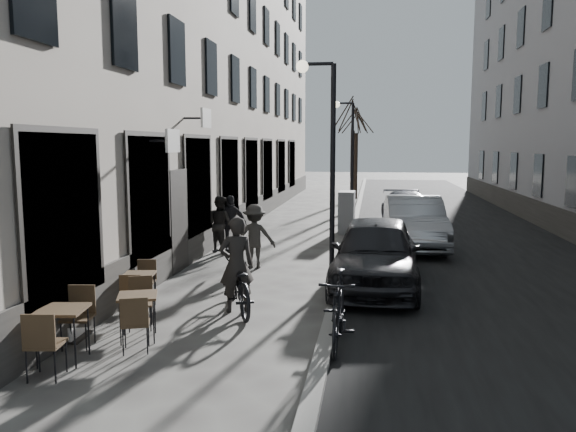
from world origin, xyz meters
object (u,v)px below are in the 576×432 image
(tree_near, at_px, (353,115))
(streetlamp_near, at_px, (325,147))
(car_near, at_px, (376,253))
(car_mid, at_px, (414,222))
(bistro_set_a, at_px, (63,329))
(tree_far, at_px, (357,120))
(sign_board, at_px, (72,313))
(bistro_set_c, at_px, (139,287))
(car_far, at_px, (407,208))
(streetlamp_far, at_px, (348,146))
(utility_cabinet, at_px, (347,212))
(bicycle, at_px, (237,283))
(moped, at_px, (338,310))
(pedestrian_near, at_px, (220,224))
(bistro_set_b, at_px, (138,312))
(pedestrian_far, at_px, (230,224))
(pedestrian_mid, at_px, (255,236))

(tree_near, bearing_deg, streetlamp_near, -90.28)
(car_near, bearing_deg, car_mid, 79.19)
(tree_near, relative_size, bistro_set_a, 3.39)
(tree_far, height_order, sign_board, tree_far)
(streetlamp_near, xyz_separation_m, bistro_set_c, (-3.42, -2.55, -2.73))
(car_mid, distance_m, car_far, 5.17)
(streetlamp_far, relative_size, utility_cabinet, 3.32)
(bistro_set_c, bearing_deg, streetlamp_near, 26.63)
(tree_near, xyz_separation_m, bistro_set_c, (-3.49, -17.55, -4.23))
(bicycle, bearing_deg, car_mid, -141.76)
(car_far, bearing_deg, bistro_set_a, -114.83)
(sign_board, relative_size, moped, 0.55)
(bistro_set_a, distance_m, bistro_set_c, 2.74)
(pedestrian_near, bearing_deg, car_near, 176.25)
(streetlamp_far, height_order, moped, streetlamp_far)
(bistro_set_b, xyz_separation_m, bistro_set_c, (-0.69, 1.66, -0.03))
(bistro_set_a, relative_size, bistro_set_c, 1.14)
(streetlamp_far, relative_size, bicycle, 2.35)
(tree_far, xyz_separation_m, car_far, (2.40, -10.70, -4.01))
(streetlamp_far, distance_m, bicycle, 14.73)
(bistro_set_b, bearing_deg, pedestrian_near, 75.54)
(utility_cabinet, distance_m, pedestrian_far, 5.30)
(bistro_set_b, xyz_separation_m, car_near, (3.90, 4.05, 0.34))
(sign_board, height_order, bicycle, bicycle)
(tree_far, relative_size, bistro_set_c, 3.87)
(sign_board, relative_size, car_far, 0.24)
(tree_near, relative_size, moped, 2.89)
(bicycle, bearing_deg, bistro_set_c, -20.89)
(tree_far, bearing_deg, bistro_set_c, -98.44)
(tree_far, distance_m, bicycle, 23.83)
(tree_far, bearing_deg, car_mid, -81.69)
(pedestrian_far, relative_size, car_mid, 0.35)
(bicycle, bearing_deg, streetlamp_far, -120.47)
(bistro_set_b, distance_m, bistro_set_c, 1.79)
(bistro_set_b, distance_m, car_mid, 10.65)
(bistro_set_a, bearing_deg, sign_board, 103.90)
(streetlamp_far, xyz_separation_m, bistro_set_c, (-3.42, -14.55, -2.73))
(utility_cabinet, distance_m, car_far, 3.49)
(tree_near, xyz_separation_m, car_near, (1.10, -15.16, -3.86))
(streetlamp_far, xyz_separation_m, pedestrian_near, (-3.43, -8.56, -2.31))
(bistro_set_c, bearing_deg, utility_cabinet, 60.67)
(pedestrian_mid, height_order, car_mid, pedestrian_mid)
(tree_near, bearing_deg, car_far, -62.95)
(sign_board, bearing_deg, tree_far, 77.55)
(moped, bearing_deg, car_mid, 79.47)
(streetlamp_far, distance_m, bistro_set_b, 16.65)
(streetlamp_far, xyz_separation_m, sign_board, (-3.84, -16.31, -2.72))
(car_mid, bearing_deg, streetlamp_far, 107.30)
(utility_cabinet, bearing_deg, bicycle, -97.82)
(pedestrian_far, distance_m, moped, 8.44)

